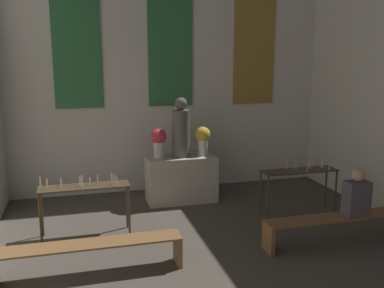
{
  "coord_description": "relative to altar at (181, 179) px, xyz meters",
  "views": [
    {
      "loc": [
        -1.89,
        2.7,
        2.75
      ],
      "look_at": [
        0.0,
        9.69,
        1.29
      ],
      "focal_mm": 40.0,
      "sensor_mm": 36.0,
      "label": 1
    }
  ],
  "objects": [
    {
      "name": "person_seated",
      "position": [
        2.08,
        -2.53,
        0.3
      ],
      "size": [
        0.36,
        0.24,
        0.71
      ],
      "color": "#564C56",
      "rests_on": "pew_back_right"
    },
    {
      "name": "candle_rack_left",
      "position": [
        -1.84,
        -1.24,
        0.25
      ],
      "size": [
        1.38,
        0.37,
        1.0
      ],
      "color": "#473823",
      "rests_on": "ground_plane"
    },
    {
      "name": "altar",
      "position": [
        0.0,
        0.0,
        0.0
      ],
      "size": [
        1.33,
        0.62,
        0.9
      ],
      "color": "#BCB29E",
      "rests_on": "ground_plane"
    },
    {
      "name": "flower_vase_left",
      "position": [
        -0.43,
        0.0,
        0.77
      ],
      "size": [
        0.29,
        0.29,
        0.55
      ],
      "color": "beige",
      "rests_on": "altar"
    },
    {
      "name": "pew_back_right",
      "position": [
        1.82,
        -2.53,
        -0.12
      ],
      "size": [
        2.35,
        0.36,
        0.43
      ],
      "color": "brown",
      "rests_on": "ground_plane"
    },
    {
      "name": "flower_vase_right",
      "position": [
        0.43,
        0.0,
        0.77
      ],
      "size": [
        0.29,
        0.29,
        0.55
      ],
      "color": "beige",
      "rests_on": "altar"
    },
    {
      "name": "pew_back_left",
      "position": [
        -1.82,
        -2.53,
        -0.12
      ],
      "size": [
        2.35,
        0.36,
        0.43
      ],
      "color": "brown",
      "rests_on": "ground_plane"
    },
    {
      "name": "wall_back",
      "position": [
        0.0,
        0.96,
        2.36
      ],
      "size": [
        6.79,
        0.16,
        5.57
      ],
      "color": "silver",
      "rests_on": "ground_plane"
    },
    {
      "name": "statue",
      "position": [
        0.0,
        0.0,
        0.96
      ],
      "size": [
        0.34,
        0.34,
        1.13
      ],
      "color": "#5B5651",
      "rests_on": "altar"
    },
    {
      "name": "candle_rack_right",
      "position": [
        1.85,
        -1.24,
        0.25
      ],
      "size": [
        1.38,
        0.37,
        1.01
      ],
      "color": "#473823",
      "rests_on": "ground_plane"
    }
  ]
}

